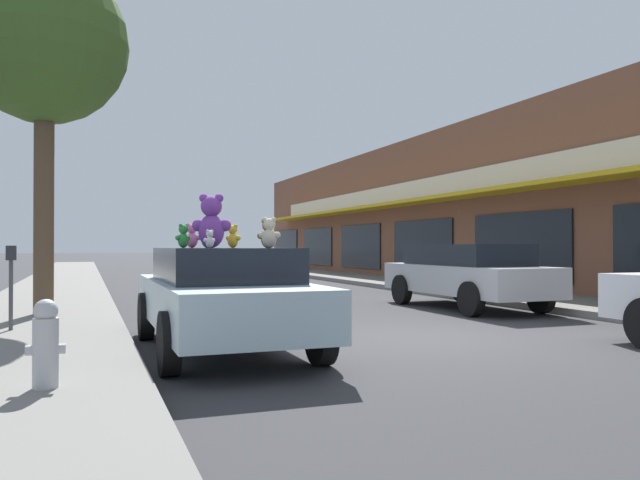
{
  "coord_description": "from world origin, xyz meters",
  "views": [
    {
      "loc": [
        -4.86,
        -8.4,
        1.42
      ],
      "look_at": [
        -0.53,
        3.12,
        1.54
      ],
      "focal_mm": 35.0,
      "sensor_mm": 36.0,
      "label": 1
    }
  ],
  "objects_px": {
    "teddy_bear_brown": "(268,234)",
    "parked_car_far_center": "(466,273)",
    "teddy_bear_pink": "(192,236)",
    "teddy_bear_white": "(210,239)",
    "teddy_bear_green": "(183,236)",
    "fire_hydrant": "(46,343)",
    "teddy_bear_blue": "(207,236)",
    "street_tree": "(45,45)",
    "teddy_bear_yellow": "(233,236)",
    "teddy_bear_cream": "(269,233)",
    "parking_meter": "(11,276)",
    "plush_art_car": "(223,294)",
    "teddy_bear_giant": "(211,222)"
  },
  "relations": [
    {
      "from": "teddy_bear_yellow",
      "to": "street_tree",
      "type": "bearing_deg",
      "value": -4.97
    },
    {
      "from": "teddy_bear_giant",
      "to": "fire_hydrant",
      "type": "height_order",
      "value": "teddy_bear_giant"
    },
    {
      "from": "teddy_bear_yellow",
      "to": "teddy_bear_brown",
      "type": "xyz_separation_m",
      "value": [
        0.13,
        -1.42,
        0.01
      ]
    },
    {
      "from": "teddy_bear_yellow",
      "to": "teddy_bear_blue",
      "type": "height_order",
      "value": "teddy_bear_blue"
    },
    {
      "from": "teddy_bear_white",
      "to": "teddy_bear_cream",
      "type": "bearing_deg",
      "value": 133.45
    },
    {
      "from": "teddy_bear_yellow",
      "to": "street_tree",
      "type": "xyz_separation_m",
      "value": [
        -2.77,
        3.6,
        3.63
      ]
    },
    {
      "from": "teddy_bear_green",
      "to": "street_tree",
      "type": "relative_size",
      "value": 0.05
    },
    {
      "from": "teddy_bear_green",
      "to": "fire_hydrant",
      "type": "relative_size",
      "value": 0.43
    },
    {
      "from": "street_tree",
      "to": "fire_hydrant",
      "type": "xyz_separation_m",
      "value": [
        0.41,
        -6.62,
        -4.64
      ]
    },
    {
      "from": "teddy_bear_pink",
      "to": "teddy_bear_white",
      "type": "height_order",
      "value": "teddy_bear_pink"
    },
    {
      "from": "teddy_bear_yellow",
      "to": "teddy_bear_blue",
      "type": "relative_size",
      "value": 0.97
    },
    {
      "from": "teddy_bear_cream",
      "to": "street_tree",
      "type": "bearing_deg",
      "value": -31.15
    },
    {
      "from": "teddy_bear_cream",
      "to": "teddy_bear_white",
      "type": "distance_m",
      "value": 0.76
    },
    {
      "from": "teddy_bear_blue",
      "to": "fire_hydrant",
      "type": "xyz_separation_m",
      "value": [
        -2.01,
        -3.15,
        -1.02
      ]
    },
    {
      "from": "fire_hydrant",
      "to": "teddy_bear_blue",
      "type": "bearing_deg",
      "value": 57.42
    },
    {
      "from": "teddy_bear_giant",
      "to": "teddy_bear_pink",
      "type": "relative_size",
      "value": 2.06
    },
    {
      "from": "plush_art_car",
      "to": "teddy_bear_brown",
      "type": "distance_m",
      "value": 1.15
    },
    {
      "from": "fire_hydrant",
      "to": "teddy_bear_yellow",
      "type": "bearing_deg",
      "value": 51.86
    },
    {
      "from": "teddy_bear_green",
      "to": "teddy_bear_white",
      "type": "xyz_separation_m",
      "value": [
        0.16,
        -1.12,
        -0.05
      ]
    },
    {
      "from": "teddy_bear_blue",
      "to": "teddy_bear_yellow",
      "type": "bearing_deg",
      "value": -176.71
    },
    {
      "from": "teddy_bear_giant",
      "to": "teddy_bear_brown",
      "type": "xyz_separation_m",
      "value": [
        0.51,
        -1.11,
        -0.19
      ]
    },
    {
      "from": "plush_art_car",
      "to": "teddy_bear_pink",
      "type": "height_order",
      "value": "teddy_bear_pink"
    },
    {
      "from": "teddy_bear_giant",
      "to": "plush_art_car",
      "type": "bearing_deg",
      "value": 121.02
    },
    {
      "from": "street_tree",
      "to": "parking_meter",
      "type": "bearing_deg",
      "value": -97.97
    },
    {
      "from": "teddy_bear_brown",
      "to": "fire_hydrant",
      "type": "distance_m",
      "value": 3.13
    },
    {
      "from": "plush_art_car",
      "to": "parked_car_far_center",
      "type": "xyz_separation_m",
      "value": [
        6.34,
        3.72,
        0.04
      ]
    },
    {
      "from": "teddy_bear_brown",
      "to": "plush_art_car",
      "type": "bearing_deg",
      "value": -53.98
    },
    {
      "from": "teddy_bear_yellow",
      "to": "parked_car_far_center",
      "type": "distance_m",
      "value": 6.79
    },
    {
      "from": "teddy_bear_giant",
      "to": "parked_car_far_center",
      "type": "relative_size",
      "value": 0.16
    },
    {
      "from": "teddy_bear_giant",
      "to": "teddy_bear_green",
      "type": "height_order",
      "value": "teddy_bear_giant"
    },
    {
      "from": "teddy_bear_green",
      "to": "teddy_bear_brown",
      "type": "distance_m",
      "value": 1.55
    },
    {
      "from": "teddy_bear_giant",
      "to": "teddy_bear_brown",
      "type": "bearing_deg",
      "value": 134.83
    },
    {
      "from": "teddy_bear_yellow",
      "to": "parking_meter",
      "type": "height_order",
      "value": "teddy_bear_yellow"
    },
    {
      "from": "teddy_bear_pink",
      "to": "teddy_bear_green",
      "type": "bearing_deg",
      "value": 92.25
    },
    {
      "from": "teddy_bear_white",
      "to": "fire_hydrant",
      "type": "distance_m",
      "value": 2.67
    },
    {
      "from": "teddy_bear_yellow",
      "to": "teddy_bear_white",
      "type": "relative_size",
      "value": 1.5
    },
    {
      "from": "teddy_bear_green",
      "to": "teddy_bear_brown",
      "type": "bearing_deg",
      "value": 93.85
    },
    {
      "from": "teddy_bear_giant",
      "to": "teddy_bear_yellow",
      "type": "xyz_separation_m",
      "value": [
        0.38,
        0.31,
        -0.2
      ]
    },
    {
      "from": "teddy_bear_blue",
      "to": "fire_hydrant",
      "type": "distance_m",
      "value": 3.87
    },
    {
      "from": "teddy_bear_pink",
      "to": "teddy_bear_cream",
      "type": "height_order",
      "value": "teddy_bear_cream"
    },
    {
      "from": "parking_meter",
      "to": "parked_car_far_center",
      "type": "bearing_deg",
      "value": 10.28
    },
    {
      "from": "teddy_bear_green",
      "to": "fire_hydrant",
      "type": "xyz_separation_m",
      "value": [
        -1.62,
        -2.86,
        -1.01
      ]
    },
    {
      "from": "teddy_bear_brown",
      "to": "parked_car_far_center",
      "type": "distance_m",
      "value": 7.42
    },
    {
      "from": "parked_car_far_center",
      "to": "street_tree",
      "type": "xyz_separation_m",
      "value": [
        -8.82,
        0.61,
        4.37
      ]
    },
    {
      "from": "teddy_bear_yellow",
      "to": "teddy_bear_blue",
      "type": "xyz_separation_m",
      "value": [
        -0.35,
        0.14,
        0.01
      ]
    },
    {
      "from": "teddy_bear_cream",
      "to": "teddy_bear_white",
      "type": "relative_size",
      "value": 1.67
    },
    {
      "from": "teddy_bear_giant",
      "to": "parked_car_far_center",
      "type": "xyz_separation_m",
      "value": [
        6.42,
        3.31,
        -0.95
      ]
    },
    {
      "from": "teddy_bear_giant",
      "to": "teddy_bear_blue",
      "type": "distance_m",
      "value": 0.49
    },
    {
      "from": "teddy_bear_giant",
      "to": "teddy_bear_yellow",
      "type": "distance_m",
      "value": 0.53
    },
    {
      "from": "teddy_bear_cream",
      "to": "parked_car_far_center",
      "type": "height_order",
      "value": "teddy_bear_cream"
    }
  ]
}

